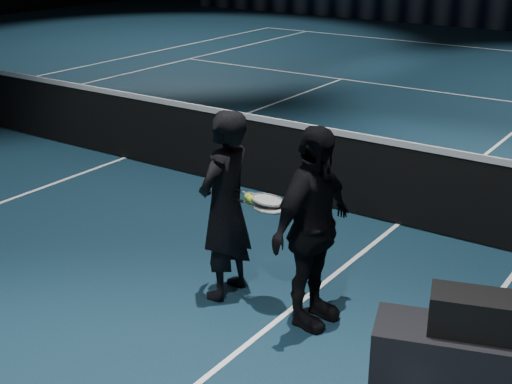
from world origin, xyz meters
TOP-DOWN VIEW (x-y plane):
  - floor at (0.00, 0.00)m, footprint 36.00×36.00m
  - court_lines at (0.00, 0.00)m, footprint 10.98×23.78m
  - net_mesh at (0.00, 0.00)m, footprint 12.80×0.02m
  - net_tape at (0.00, 0.00)m, footprint 12.80×0.03m
  - sponsor_backdrop at (0.00, 15.50)m, footprint 22.00×0.15m
  - player_bench at (5.75, -2.38)m, footprint 1.54×0.92m
  - racket_bag at (5.75, -2.38)m, footprint 0.79×0.53m
  - bag_signature at (5.75, -2.53)m, footprint 0.32×0.11m
  - player_a at (3.48, -2.29)m, footprint 0.42×0.62m
  - player_b at (4.33, -2.27)m, footprint 0.47×1.00m
  - racket_lower at (3.93, -2.28)m, footprint 0.68×0.23m
  - racket_upper at (3.88, -2.24)m, footprint 0.70×0.28m
  - tennis_balls at (3.73, -2.28)m, footprint 0.12×0.10m

SIDE VIEW (x-z plane):
  - floor at x=0.00m, z-range 0.00..0.00m
  - court_lines at x=0.00m, z-range 0.00..0.01m
  - player_bench at x=5.75m, z-range 0.00..0.44m
  - net_mesh at x=0.00m, z-range 0.02..0.88m
  - sponsor_backdrop at x=0.00m, z-range 0.00..0.90m
  - racket_bag at x=5.75m, z-range 0.44..0.73m
  - bag_signature at x=5.75m, z-range 0.54..0.63m
  - player_a at x=3.48m, z-range 0.00..1.67m
  - player_b at x=4.33m, z-range 0.00..1.67m
  - net_tape at x=0.00m, z-range 0.88..0.95m
  - racket_lower at x=3.93m, z-range 0.91..0.94m
  - racket_upper at x=3.88m, z-range 0.92..1.02m
  - tennis_balls at x=3.73m, z-range 0.92..1.04m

